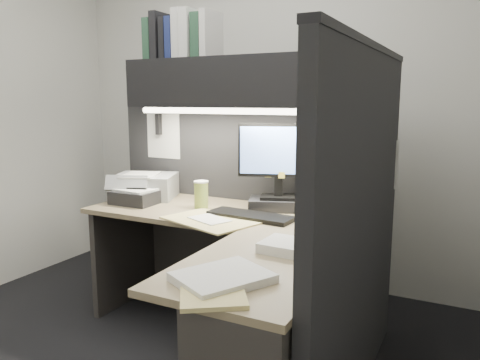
{
  "coord_description": "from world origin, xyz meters",
  "views": [
    {
      "loc": [
        1.42,
        -1.85,
        1.39
      ],
      "look_at": [
        0.22,
        0.51,
        0.94
      ],
      "focal_mm": 35.0,
      "sensor_mm": 36.0,
      "label": 1
    }
  ],
  "objects_px": {
    "monitor": "(278,176)",
    "notebook_stack": "(136,197)",
    "keyboard": "(251,216)",
    "coffee_cup": "(201,195)",
    "telephone": "(347,213)",
    "printer": "(145,186)",
    "overhead_shelf": "(245,82)",
    "desk": "(230,302)"
  },
  "relations": [
    {
      "from": "overhead_shelf",
      "to": "coffee_cup",
      "type": "relative_size",
      "value": 9.6
    },
    {
      "from": "monitor",
      "to": "notebook_stack",
      "type": "bearing_deg",
      "value": 175.97
    },
    {
      "from": "keyboard",
      "to": "coffee_cup",
      "type": "height_order",
      "value": "coffee_cup"
    },
    {
      "from": "desk",
      "to": "printer",
      "type": "relative_size",
      "value": 4.27
    },
    {
      "from": "overhead_shelf",
      "to": "keyboard",
      "type": "bearing_deg",
      "value": -56.88
    },
    {
      "from": "desk",
      "to": "coffee_cup",
      "type": "bearing_deg",
      "value": 131.67
    },
    {
      "from": "monitor",
      "to": "notebook_stack",
      "type": "xyz_separation_m",
      "value": [
        -0.89,
        -0.25,
        -0.17
      ]
    },
    {
      "from": "monitor",
      "to": "keyboard",
      "type": "height_order",
      "value": "monitor"
    },
    {
      "from": "keyboard",
      "to": "monitor",
      "type": "bearing_deg",
      "value": 81.94
    },
    {
      "from": "monitor",
      "to": "printer",
      "type": "distance_m",
      "value": 0.97
    },
    {
      "from": "telephone",
      "to": "notebook_stack",
      "type": "height_order",
      "value": "telephone"
    },
    {
      "from": "desk",
      "to": "coffee_cup",
      "type": "xyz_separation_m",
      "value": [
        -0.51,
        0.58,
        0.37
      ]
    },
    {
      "from": "notebook_stack",
      "to": "desk",
      "type": "bearing_deg",
      "value": -27.54
    },
    {
      "from": "telephone",
      "to": "keyboard",
      "type": "bearing_deg",
      "value": -138.39
    },
    {
      "from": "monitor",
      "to": "notebook_stack",
      "type": "distance_m",
      "value": 0.94
    },
    {
      "from": "overhead_shelf",
      "to": "telephone",
      "type": "distance_m",
      "value": 1.0
    },
    {
      "from": "monitor",
      "to": "telephone",
      "type": "bearing_deg",
      "value": -32.14
    },
    {
      "from": "printer",
      "to": "keyboard",
      "type": "bearing_deg",
      "value": -33.12
    },
    {
      "from": "telephone",
      "to": "coffee_cup",
      "type": "xyz_separation_m",
      "value": [
        -0.89,
        -0.08,
        0.03
      ]
    },
    {
      "from": "desk",
      "to": "keyboard",
      "type": "height_order",
      "value": "keyboard"
    },
    {
      "from": "telephone",
      "to": "printer",
      "type": "distance_m",
      "value": 1.4
    },
    {
      "from": "monitor",
      "to": "keyboard",
      "type": "relative_size",
      "value": 1.05
    },
    {
      "from": "desk",
      "to": "notebook_stack",
      "type": "distance_m",
      "value": 1.13
    },
    {
      "from": "notebook_stack",
      "to": "coffee_cup",
      "type": "bearing_deg",
      "value": 9.52
    },
    {
      "from": "overhead_shelf",
      "to": "keyboard",
      "type": "xyz_separation_m",
      "value": [
        0.17,
        -0.26,
        -0.76
      ]
    },
    {
      "from": "desk",
      "to": "keyboard",
      "type": "distance_m",
      "value": 0.59
    },
    {
      "from": "coffee_cup",
      "to": "monitor",
      "type": "bearing_deg",
      "value": 22.03
    },
    {
      "from": "keyboard",
      "to": "telephone",
      "type": "height_order",
      "value": "telephone"
    },
    {
      "from": "desk",
      "to": "monitor",
      "type": "distance_m",
      "value": 0.91
    },
    {
      "from": "notebook_stack",
      "to": "printer",
      "type": "bearing_deg",
      "value": 110.32
    },
    {
      "from": "printer",
      "to": "telephone",
      "type": "bearing_deg",
      "value": -22.19
    },
    {
      "from": "coffee_cup",
      "to": "notebook_stack",
      "type": "xyz_separation_m",
      "value": [
        -0.45,
        -0.08,
        -0.04
      ]
    },
    {
      "from": "desk",
      "to": "keyboard",
      "type": "relative_size",
      "value": 3.38
    },
    {
      "from": "overhead_shelf",
      "to": "coffee_cup",
      "type": "bearing_deg",
      "value": -140.19
    },
    {
      "from": "telephone",
      "to": "coffee_cup",
      "type": "height_order",
      "value": "coffee_cup"
    },
    {
      "from": "desk",
      "to": "monitor",
      "type": "relative_size",
      "value": 3.22
    },
    {
      "from": "monitor",
      "to": "keyboard",
      "type": "distance_m",
      "value": 0.33
    },
    {
      "from": "notebook_stack",
      "to": "telephone",
      "type": "bearing_deg",
      "value": 6.67
    },
    {
      "from": "overhead_shelf",
      "to": "printer",
      "type": "relative_size",
      "value": 3.89
    },
    {
      "from": "monitor",
      "to": "notebook_stack",
      "type": "height_order",
      "value": "monitor"
    },
    {
      "from": "overhead_shelf",
      "to": "printer",
      "type": "xyz_separation_m",
      "value": [
        -0.72,
        -0.08,
        -0.69
      ]
    },
    {
      "from": "overhead_shelf",
      "to": "telephone",
      "type": "xyz_separation_m",
      "value": [
        0.68,
        -0.09,
        -0.72
      ]
    }
  ]
}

